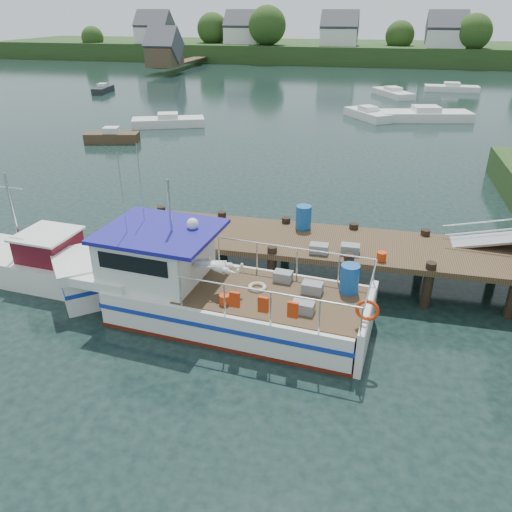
% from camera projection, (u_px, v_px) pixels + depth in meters
% --- Properties ---
extents(ground_plane, '(160.00, 160.00, 0.00)m').
position_uv_depth(ground_plane, '(292.00, 273.00, 18.06)').
color(ground_plane, black).
extents(far_shore, '(140.00, 42.55, 9.22)m').
position_uv_depth(far_shore, '(369.00, 49.00, 88.89)').
color(far_shore, '#27421B').
rests_on(far_shore, ground).
extents(dock, '(16.60, 3.00, 4.78)m').
position_uv_depth(dock, '(498.00, 233.00, 15.74)').
color(dock, '#453421').
rests_on(dock, ground).
extents(lobster_boat, '(10.69, 3.95, 5.14)m').
position_uv_depth(lobster_boat, '(197.00, 289.00, 15.21)').
color(lobster_boat, silver).
rests_on(lobster_boat, ground).
extents(work_boat, '(7.27, 2.70, 3.81)m').
position_uv_depth(work_boat, '(34.00, 262.00, 17.53)').
color(work_boat, silver).
rests_on(work_boat, ground).
extents(moored_rowboat, '(3.92, 2.10, 1.08)m').
position_uv_depth(moored_rowboat, '(112.00, 137.00, 35.40)').
color(moored_rowboat, '#453421').
rests_on(moored_rowboat, ground).
extents(moored_far, '(5.94, 2.13, 1.00)m').
position_uv_depth(moored_far, '(452.00, 88.00, 57.17)').
color(moored_far, silver).
rests_on(moored_far, ground).
extents(moored_a, '(6.03, 3.93, 1.05)m').
position_uv_depth(moored_a, '(168.00, 121.00, 40.26)').
color(moored_a, silver).
rests_on(moored_a, ground).
extents(moored_b, '(4.30, 4.97, 1.09)m').
position_uv_depth(moored_b, '(367.00, 114.00, 42.92)').
color(moored_b, silver).
rests_on(moored_b, ground).
extents(moored_c, '(7.90, 4.13, 1.19)m').
position_uv_depth(moored_c, '(425.00, 115.00, 42.40)').
color(moored_c, silver).
rests_on(moored_c, ground).
extents(moored_d, '(4.60, 6.17, 1.01)m').
position_uv_depth(moored_d, '(393.00, 93.00, 53.93)').
color(moored_d, silver).
rests_on(moored_d, ground).
extents(moored_e, '(1.68, 3.84, 1.03)m').
position_uv_depth(moored_e, '(103.00, 89.00, 56.22)').
color(moored_e, black).
rests_on(moored_e, ground).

